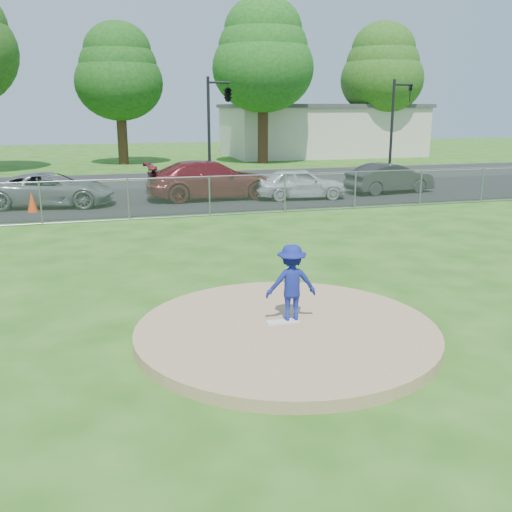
{
  "coord_description": "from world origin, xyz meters",
  "views": [
    {
      "loc": [
        -3.11,
        -9.03,
        3.98
      ],
      "look_at": [
        0.0,
        2.0,
        1.0
      ],
      "focal_mm": 40.0,
      "sensor_mm": 36.0,
      "label": 1
    }
  ],
  "objects_px": {
    "commercial_building": "(321,130)",
    "parked_car_pearl": "(300,183)",
    "pitcher": "(291,283)",
    "traffic_signal_right": "(396,119)",
    "parked_car_charcoal": "(390,178)",
    "parked_car_gray": "(52,189)",
    "tree_far_right": "(382,69)",
    "tree_right": "(263,55)",
    "traffic_signal_center": "(226,96)",
    "traffic_cone": "(32,202)",
    "parked_car_darkred": "(211,180)",
    "tree_center": "(119,71)"
  },
  "relations": [
    {
      "from": "traffic_cone",
      "to": "parked_car_gray",
      "type": "height_order",
      "value": "parked_car_gray"
    },
    {
      "from": "traffic_signal_right",
      "to": "tree_right",
      "type": "bearing_deg",
      "value": 117.64
    },
    {
      "from": "parked_car_gray",
      "to": "commercial_building",
      "type": "bearing_deg",
      "value": -34.32
    },
    {
      "from": "parked_car_gray",
      "to": "parked_car_darkred",
      "type": "distance_m",
      "value": 6.79
    },
    {
      "from": "traffic_signal_right",
      "to": "traffic_cone",
      "type": "distance_m",
      "value": 21.3
    },
    {
      "from": "tree_center",
      "to": "traffic_signal_right",
      "type": "bearing_deg",
      "value": -38.22
    },
    {
      "from": "commercial_building",
      "to": "pitcher",
      "type": "xyz_separation_m",
      "value": [
        -15.83,
        -37.75,
        -1.24
      ]
    },
    {
      "from": "tree_right",
      "to": "parked_car_gray",
      "type": "relative_size",
      "value": 2.31
    },
    {
      "from": "parked_car_charcoal",
      "to": "tree_center",
      "type": "bearing_deg",
      "value": 24.34
    },
    {
      "from": "pitcher",
      "to": "tree_right",
      "type": "bearing_deg",
      "value": -100.19
    },
    {
      "from": "traffic_signal_right",
      "to": "parked_car_gray",
      "type": "bearing_deg",
      "value": -162.42
    },
    {
      "from": "pitcher",
      "to": "traffic_signal_center",
      "type": "bearing_deg",
      "value": -94.56
    },
    {
      "from": "tree_right",
      "to": "traffic_signal_right",
      "type": "relative_size",
      "value": 2.08
    },
    {
      "from": "pitcher",
      "to": "parked_car_gray",
      "type": "distance_m",
      "value": 16.49
    },
    {
      "from": "tree_right",
      "to": "traffic_signal_center",
      "type": "distance_m",
      "value": 11.6
    },
    {
      "from": "parked_car_gray",
      "to": "parked_car_charcoal",
      "type": "bearing_deg",
      "value": -81.95
    },
    {
      "from": "commercial_building",
      "to": "parked_car_pearl",
      "type": "bearing_deg",
      "value": -114.06
    },
    {
      "from": "commercial_building",
      "to": "traffic_cone",
      "type": "height_order",
      "value": "commercial_building"
    },
    {
      "from": "pitcher",
      "to": "parked_car_darkred",
      "type": "height_order",
      "value": "parked_car_darkred"
    },
    {
      "from": "parked_car_pearl",
      "to": "parked_car_charcoal",
      "type": "bearing_deg",
      "value": -76.91
    },
    {
      "from": "parked_car_charcoal",
      "to": "tree_far_right",
      "type": "bearing_deg",
      "value": -33.91
    },
    {
      "from": "tree_far_right",
      "to": "parked_car_darkred",
      "type": "relative_size",
      "value": 1.84
    },
    {
      "from": "tree_center",
      "to": "tree_far_right",
      "type": "distance_m",
      "value": 21.03
    },
    {
      "from": "commercial_building",
      "to": "tree_far_right",
      "type": "bearing_deg",
      "value": -36.87
    },
    {
      "from": "traffic_signal_right",
      "to": "commercial_building",
      "type": "bearing_deg",
      "value": 83.71
    },
    {
      "from": "parked_car_darkred",
      "to": "parked_car_pearl",
      "type": "height_order",
      "value": "parked_car_darkred"
    },
    {
      "from": "tree_far_right",
      "to": "traffic_signal_center",
      "type": "xyz_separation_m",
      "value": [
        -16.03,
        -13.0,
        -2.45
      ]
    },
    {
      "from": "tree_center",
      "to": "parked_car_pearl",
      "type": "height_order",
      "value": "tree_center"
    },
    {
      "from": "tree_right",
      "to": "pitcher",
      "type": "xyz_separation_m",
      "value": [
        -8.83,
        -31.75,
        -6.73
      ]
    },
    {
      "from": "traffic_cone",
      "to": "parked_car_pearl",
      "type": "distance_m",
      "value": 11.33
    },
    {
      "from": "traffic_signal_right",
      "to": "parked_car_pearl",
      "type": "relative_size",
      "value": 1.38
    },
    {
      "from": "parked_car_gray",
      "to": "tree_far_right",
      "type": "bearing_deg",
      "value": -43.45
    },
    {
      "from": "tree_far_right",
      "to": "traffic_signal_center",
      "type": "distance_m",
      "value": 20.78
    },
    {
      "from": "commercial_building",
      "to": "parked_car_charcoal",
      "type": "distance_m",
      "value": 23.03
    },
    {
      "from": "parked_car_pearl",
      "to": "tree_right",
      "type": "bearing_deg",
      "value": -4.78
    },
    {
      "from": "pitcher",
      "to": "parked_car_charcoal",
      "type": "bearing_deg",
      "value": -118.65
    },
    {
      "from": "tree_right",
      "to": "parked_car_charcoal",
      "type": "relative_size",
      "value": 2.72
    },
    {
      "from": "parked_car_darkred",
      "to": "parked_car_charcoal",
      "type": "relative_size",
      "value": 1.37
    },
    {
      "from": "parked_car_darkred",
      "to": "commercial_building",
      "type": "bearing_deg",
      "value": -34.1
    },
    {
      "from": "tree_right",
      "to": "traffic_signal_center",
      "type": "height_order",
      "value": "tree_right"
    },
    {
      "from": "parked_car_gray",
      "to": "traffic_cone",
      "type": "bearing_deg",
      "value": 159.83
    },
    {
      "from": "traffic_signal_right",
      "to": "pitcher",
      "type": "height_order",
      "value": "traffic_signal_right"
    },
    {
      "from": "traffic_signal_right",
      "to": "parked_car_charcoal",
      "type": "relative_size",
      "value": 1.31
    },
    {
      "from": "tree_right",
      "to": "commercial_building",
      "type": "bearing_deg",
      "value": 40.6
    },
    {
      "from": "traffic_signal_right",
      "to": "parked_car_pearl",
      "type": "height_order",
      "value": "traffic_signal_right"
    },
    {
      "from": "traffic_cone",
      "to": "pitcher",
      "type": "bearing_deg",
      "value": -68.4
    },
    {
      "from": "traffic_signal_center",
      "to": "traffic_signal_right",
      "type": "bearing_deg",
      "value": 0.0
    },
    {
      "from": "commercial_building",
      "to": "parked_car_gray",
      "type": "distance_m",
      "value": 30.39
    },
    {
      "from": "commercial_building",
      "to": "parked_car_pearl",
      "type": "height_order",
      "value": "commercial_building"
    },
    {
      "from": "tree_right",
      "to": "tree_far_right",
      "type": "height_order",
      "value": "tree_right"
    }
  ]
}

